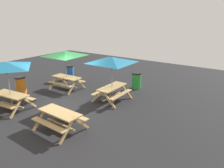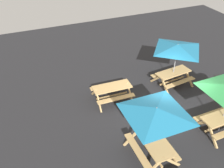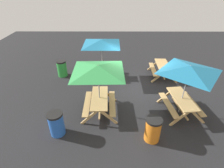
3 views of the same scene
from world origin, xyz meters
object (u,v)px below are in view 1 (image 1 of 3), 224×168
(picnic_table_0, at_px, (112,63))
(picnic_table_2, at_px, (60,116))
(trash_bin_blue, at_px, (70,72))
(trash_bin_orange, at_px, (21,85))
(picnic_table_3, at_px, (6,68))
(trash_bin_green, at_px, (136,80))
(picnic_table_1, at_px, (65,56))

(picnic_table_0, relative_size, picnic_table_2, 1.53)
(trash_bin_blue, height_order, trash_bin_orange, same)
(picnic_table_0, height_order, trash_bin_orange, picnic_table_0)
(picnic_table_3, relative_size, trash_bin_blue, 2.38)
(picnic_table_0, height_order, trash_bin_green, picnic_table_0)
(trash_bin_green, xyz_separation_m, trash_bin_blue, (4.66, 0.95, 0.00))
(trash_bin_green, bearing_deg, trash_bin_orange, 42.42)
(trash_bin_blue, bearing_deg, picnic_table_2, 132.23)
(picnic_table_3, xyz_separation_m, trash_bin_blue, (1.28, -5.09, -1.49))
(picnic_table_0, relative_size, trash_bin_orange, 2.89)
(picnic_table_1, xyz_separation_m, trash_bin_green, (-3.36, -2.49, -1.49))
(picnic_table_2, relative_size, trash_bin_blue, 1.89)
(trash_bin_green, distance_m, trash_bin_blue, 4.76)
(picnic_table_0, bearing_deg, trash_bin_blue, -108.03)
(picnic_table_0, bearing_deg, trash_bin_orange, -66.80)
(trash_bin_blue, relative_size, trash_bin_orange, 1.00)
(picnic_table_3, relative_size, trash_bin_orange, 2.38)
(trash_bin_green, height_order, trash_bin_orange, same)
(picnic_table_1, bearing_deg, picnic_table_0, 179.47)
(picnic_table_3, xyz_separation_m, trash_bin_green, (-3.39, -6.04, -1.49))
(picnic_table_0, xyz_separation_m, picnic_table_3, (3.29, 3.60, 0.00))
(picnic_table_0, distance_m, picnic_table_1, 3.26)
(picnic_table_1, xyz_separation_m, trash_bin_orange, (1.58, 2.02, -1.49))
(picnic_table_0, xyz_separation_m, trash_bin_blue, (4.57, -1.49, -1.49))
(picnic_table_3, distance_m, trash_bin_blue, 5.46)
(trash_bin_orange, bearing_deg, picnic_table_2, 162.54)
(picnic_table_2, distance_m, picnic_table_3, 3.65)
(picnic_table_1, bearing_deg, picnic_table_2, 131.69)
(picnic_table_0, height_order, picnic_table_3, same)
(trash_bin_orange, bearing_deg, trash_bin_green, -137.58)
(trash_bin_blue, bearing_deg, trash_bin_orange, 85.59)
(picnic_table_2, bearing_deg, trash_bin_green, -88.12)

